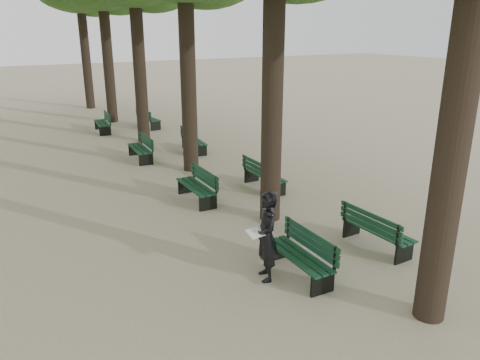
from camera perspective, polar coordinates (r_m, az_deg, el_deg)
ground at (r=9.34m, az=6.12°, el=-12.67°), size 120.00×120.00×0.00m
bench_left_0 at (r=9.56m, az=7.14°, el=-10.05°), size 0.63×1.82×0.92m
bench_left_1 at (r=13.41m, az=-5.33°, el=-1.49°), size 0.61×1.81×0.92m
bench_left_2 at (r=17.88m, az=-12.06°, el=3.24°), size 0.69×1.83×0.92m
bench_left_3 at (r=23.12m, az=-16.42°, el=6.26°), size 0.75×1.85×0.92m
bench_right_0 at (r=11.03m, az=16.32°, el=-6.68°), size 0.61×1.81×0.92m
bench_right_1 at (r=14.39m, az=2.99°, el=-0.04°), size 0.61×1.81×0.92m
bench_right_2 at (r=18.79m, az=-5.62°, el=4.28°), size 0.77×1.85×0.92m
bench_right_3 at (r=23.67m, az=-11.04°, el=6.94°), size 0.72×1.84×0.92m
man_with_map at (r=9.13m, az=3.27°, el=-6.88°), size 0.72×0.80×1.82m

